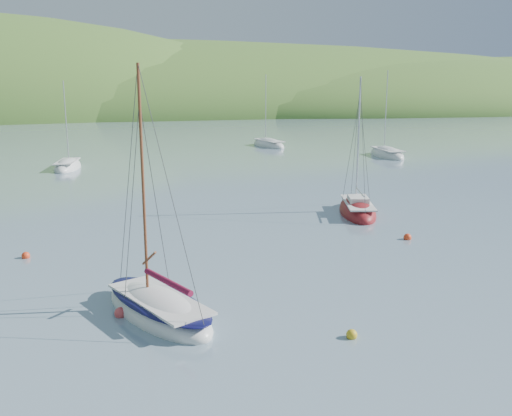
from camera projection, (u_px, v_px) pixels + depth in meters
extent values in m
plane|color=slate|center=(286.00, 321.00, 22.25)|extent=(700.00, 700.00, 0.00)
ellipsoid|color=#3E6727|center=(129.00, 110.00, 182.99)|extent=(440.00, 110.00, 44.00)
ellipsoid|color=#3E6727|center=(398.00, 109.00, 195.32)|extent=(240.00, 100.00, 34.00)
ellipsoid|color=silver|center=(158.00, 312.00, 22.85)|extent=(5.16, 7.29, 1.68)
cube|color=silver|center=(160.00, 299.00, 22.62)|extent=(3.95, 5.65, 0.10)
cylinder|color=brown|center=(143.00, 183.00, 22.36)|extent=(0.12, 0.12, 9.16)
ellipsoid|color=#0C0C39|center=(158.00, 300.00, 22.74)|extent=(5.09, 7.21, 0.29)
cylinder|color=maroon|center=(168.00, 282.00, 21.90)|extent=(1.60, 3.10, 0.24)
ellipsoid|color=maroon|center=(357.00, 212.00, 40.32)|extent=(4.20, 7.35, 1.92)
cube|color=silver|center=(358.00, 203.00, 40.03)|extent=(3.20, 5.71, 0.10)
cylinder|color=#B7B7BC|center=(358.00, 140.00, 40.05)|extent=(0.12, 0.12, 8.70)
cube|color=silver|center=(358.00, 199.00, 39.98)|extent=(1.79, 2.23, 0.42)
cylinder|color=#B7B7BC|center=(360.00, 192.00, 39.16)|extent=(1.00, 3.24, 0.09)
ellipsoid|color=silver|center=(68.00, 167.00, 61.00)|extent=(3.39, 7.31, 1.92)
cube|color=silver|center=(67.00, 161.00, 60.71)|extent=(2.56, 5.69, 0.10)
cylinder|color=#B7B7BC|center=(66.00, 121.00, 60.76)|extent=(0.12, 0.12, 8.45)
ellipsoid|color=silver|center=(269.00, 145.00, 81.90)|extent=(4.29, 8.11, 2.10)
cube|color=silver|center=(269.00, 140.00, 81.61)|extent=(3.26, 6.31, 0.10)
cylinder|color=#B7B7BC|center=(266.00, 108.00, 81.55)|extent=(0.12, 0.12, 9.25)
ellipsoid|color=silver|center=(387.00, 155.00, 70.93)|extent=(3.35, 8.17, 2.18)
cube|color=silver|center=(388.00, 149.00, 70.61)|extent=(2.52, 6.37, 0.10)
cylinder|color=#B7B7BC|center=(386.00, 110.00, 70.65)|extent=(0.12, 0.12, 9.60)
sphere|color=gold|center=(352.00, 335.00, 20.79)|extent=(0.41, 0.41, 0.41)
sphere|color=#CB4242|center=(120.00, 313.00, 22.71)|extent=(0.49, 0.49, 0.49)
sphere|color=red|center=(407.00, 237.00, 33.74)|extent=(0.47, 0.47, 0.47)
sphere|color=red|center=(26.00, 256.00, 30.18)|extent=(0.43, 0.43, 0.43)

